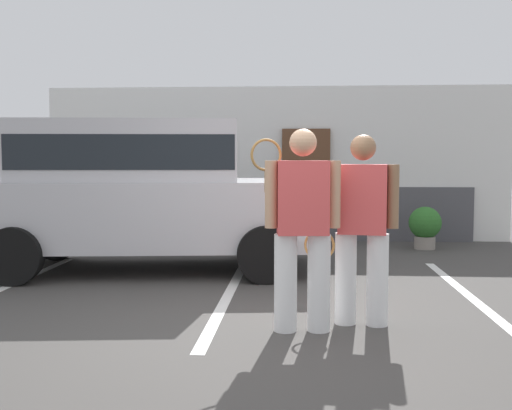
% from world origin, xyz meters
% --- Properties ---
extents(ground_plane, '(40.00, 40.00, 0.00)m').
position_xyz_m(ground_plane, '(0.00, 0.00, 0.00)').
color(ground_plane, '#423F3D').
extents(parking_stripe_1, '(0.12, 4.40, 0.01)m').
position_xyz_m(parking_stripe_1, '(-0.36, 1.50, 0.00)').
color(parking_stripe_1, silver).
rests_on(parking_stripe_1, ground_plane).
extents(parking_stripe_2, '(0.12, 4.40, 0.01)m').
position_xyz_m(parking_stripe_2, '(2.37, 1.50, 0.00)').
color(parking_stripe_2, silver).
rests_on(parking_stripe_2, ground_plane).
extents(house_frontage, '(8.73, 0.40, 2.90)m').
position_xyz_m(house_frontage, '(0.01, 6.34, 1.36)').
color(house_frontage, white).
rests_on(house_frontage, ground_plane).
extents(parked_suv, '(4.78, 2.56, 2.05)m').
position_xyz_m(parked_suv, '(-1.72, 2.91, 1.15)').
color(parked_suv, '#B7B7BC').
rests_on(parked_suv, ground_plane).
extents(tennis_player_man, '(0.81, 0.32, 1.82)m').
position_xyz_m(tennis_player_man, '(0.47, 0.05, 0.95)').
color(tennis_player_man, white).
rests_on(tennis_player_man, ground_plane).
extents(tennis_player_woman, '(0.90, 0.33, 1.77)m').
position_xyz_m(tennis_player_woman, '(1.02, 0.31, 0.92)').
color(tennis_player_woman, white).
rests_on(tennis_player_woman, ground_plane).
extents(potted_plant_by_porch, '(0.55, 0.55, 0.73)m').
position_xyz_m(potted_plant_by_porch, '(2.60, 5.19, 0.40)').
color(potted_plant_by_porch, gray).
rests_on(potted_plant_by_porch, ground_plane).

